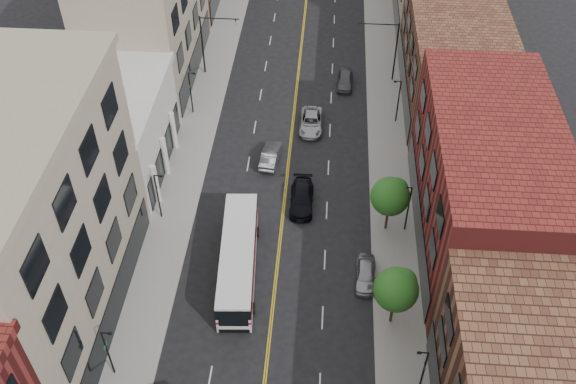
% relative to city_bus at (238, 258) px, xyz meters
% --- Properties ---
extents(sidewalk_left, '(4.00, 110.00, 0.15)m').
position_rel_city_bus_xyz_m(sidewalk_left, '(-6.88, 16.88, -1.78)').
color(sidewalk_left, gray).
rests_on(sidewalk_left, ground).
extents(sidewalk_right, '(4.00, 110.00, 0.15)m').
position_rel_city_bus_xyz_m(sidewalk_right, '(13.12, 16.88, -1.78)').
color(sidewalk_right, gray).
rests_on(sidewalk_right, ground).
extents(bldg_l_tanoffice, '(10.00, 22.00, 18.00)m').
position_rel_city_bus_xyz_m(bldg_l_tanoffice, '(-13.88, -5.12, 7.14)').
color(bldg_l_tanoffice, gray).
rests_on(bldg_l_tanoffice, ground).
extents(bldg_l_white, '(10.00, 14.00, 8.00)m').
position_rel_city_bus_xyz_m(bldg_l_white, '(-13.88, 12.88, 2.14)').
color(bldg_l_white, silver).
rests_on(bldg_l_white, ground).
extents(bldg_l_far_a, '(10.00, 20.00, 18.00)m').
position_rel_city_bus_xyz_m(bldg_l_far_a, '(-13.88, 29.88, 7.14)').
color(bldg_l_far_a, gray).
rests_on(bldg_l_far_a, ground).
extents(bldg_r_mid, '(10.00, 22.00, 12.00)m').
position_rel_city_bus_xyz_m(bldg_r_mid, '(20.12, 5.88, 4.14)').
color(bldg_r_mid, maroon).
rests_on(bldg_r_mid, ground).
extents(bldg_r_far_a, '(10.00, 20.00, 10.00)m').
position_rel_city_bus_xyz_m(bldg_r_far_a, '(20.12, 26.88, 3.14)').
color(bldg_r_far_a, '#542E21').
rests_on(bldg_r_far_a, ground).
extents(tree_r_2, '(3.40, 3.40, 5.59)m').
position_rel_city_bus_xyz_m(tree_r_2, '(12.51, -4.05, 2.27)').
color(tree_r_2, black).
rests_on(tree_r_2, sidewalk_right).
extents(tree_r_3, '(3.40, 3.40, 5.59)m').
position_rel_city_bus_xyz_m(tree_r_3, '(12.51, 5.95, 2.27)').
color(tree_r_3, black).
rests_on(tree_r_3, sidewalk_right).
extents(lamp_l_1, '(0.81, 0.55, 5.05)m').
position_rel_city_bus_xyz_m(lamp_l_1, '(-7.83, -10.12, 1.11)').
color(lamp_l_1, black).
rests_on(lamp_l_1, sidewalk_left).
extents(lamp_l_2, '(0.81, 0.55, 5.05)m').
position_rel_city_bus_xyz_m(lamp_l_2, '(-7.83, 5.88, 1.11)').
color(lamp_l_2, black).
rests_on(lamp_l_2, sidewalk_left).
extents(lamp_l_3, '(0.81, 0.55, 5.05)m').
position_rel_city_bus_xyz_m(lamp_l_3, '(-7.83, 21.88, 1.11)').
color(lamp_l_3, black).
rests_on(lamp_l_3, sidewalk_left).
extents(lamp_r_1, '(0.81, 0.55, 5.05)m').
position_rel_city_bus_xyz_m(lamp_r_1, '(14.07, -10.12, 1.11)').
color(lamp_r_1, black).
rests_on(lamp_r_1, sidewalk_right).
extents(lamp_r_2, '(0.81, 0.55, 5.05)m').
position_rel_city_bus_xyz_m(lamp_r_2, '(14.07, 5.88, 1.11)').
color(lamp_r_2, black).
rests_on(lamp_r_2, sidewalk_right).
extents(lamp_r_3, '(0.81, 0.55, 5.05)m').
position_rel_city_bus_xyz_m(lamp_r_3, '(14.07, 21.88, 1.11)').
color(lamp_r_3, black).
rests_on(lamp_r_3, sidewalk_right).
extents(signal_mast_left, '(4.49, 0.18, 7.20)m').
position_rel_city_bus_xyz_m(signal_mast_left, '(-7.15, 29.88, 2.79)').
color(signal_mast_left, black).
rests_on(signal_mast_left, sidewalk_left).
extents(signal_mast_right, '(4.49, 0.18, 7.20)m').
position_rel_city_bus_xyz_m(signal_mast_right, '(13.39, 29.88, 2.79)').
color(signal_mast_right, black).
rests_on(signal_mast_right, sidewalk_right).
extents(city_bus, '(3.63, 12.57, 3.19)m').
position_rel_city_bus_xyz_m(city_bus, '(0.00, 0.00, 0.00)').
color(city_bus, silver).
rests_on(city_bus, ground).
extents(car_parked_far, '(1.83, 4.18, 1.40)m').
position_rel_city_bus_xyz_m(car_parked_far, '(10.52, -0.04, -1.16)').
color(car_parked_far, '#98999F').
rests_on(car_parked_far, ground).
extents(car_lane_behind, '(2.03, 4.68, 1.50)m').
position_rel_city_bus_xyz_m(car_lane_behind, '(1.32, 14.46, -1.11)').
color(car_lane_behind, '#434347').
rests_on(car_lane_behind, ground).
extents(car_lane_a, '(2.18, 5.27, 1.53)m').
position_rel_city_bus_xyz_m(car_lane_a, '(4.75, 8.53, -1.09)').
color(car_lane_a, black).
rests_on(car_lane_a, ground).
extents(car_lane_b, '(2.41, 5.21, 1.45)m').
position_rel_city_bus_xyz_m(car_lane_b, '(5.10, 20.25, -1.13)').
color(car_lane_b, '#B0B3B9').
rests_on(car_lane_b, ground).
extents(car_lane_c, '(1.94, 4.35, 1.45)m').
position_rel_city_bus_xyz_m(car_lane_c, '(8.62, 28.42, -1.13)').
color(car_lane_c, '#4C4C51').
rests_on(car_lane_c, ground).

